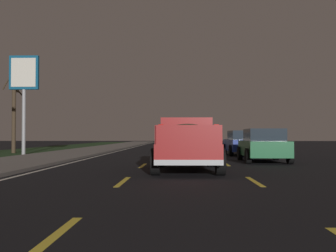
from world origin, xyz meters
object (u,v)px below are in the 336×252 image
Objects in this scene: sedan_blue at (242,143)px; sedan_white at (181,140)px; sedan_tan at (183,141)px; pickup_truck at (187,143)px; sedan_green at (263,145)px; gas_price_sign at (24,81)px; bare_tree_far at (14,112)px.

sedan_white is (14.77, 3.82, 0.00)m from sedan_blue.
pickup_truck is at bearing -179.88° from sedan_tan.
pickup_truck is at bearing 143.29° from sedan_green.
sedan_white is (21.53, 3.80, 0.00)m from sedan_green.
sedan_green is 21.86m from sedan_white.
gas_price_sign is (0.38, 14.02, 4.01)m from sedan_blue.
pickup_truck is at bearing -140.47° from bare_tree_far.
gas_price_sign is (12.03, 10.36, 3.82)m from pickup_truck.
sedan_tan is 0.69× the size of gas_price_sign.
gas_price_sign is (7.13, 14.01, 4.01)m from sedan_green.
gas_price_sign is at bearing 88.47° from sedan_blue.
gas_price_sign is (-5.58, 10.32, 4.01)m from sedan_tan.
sedan_blue is 15.26m from sedan_white.
bare_tree_far reaches higher than sedan_green.
sedan_blue is at bearing -0.15° from sedan_green.
pickup_truck is 1.22× the size of sedan_blue.
gas_price_sign reaches higher than sedan_tan.
sedan_blue is at bearing -165.50° from sedan_white.
sedan_green is 0.69× the size of gas_price_sign.
sedan_white is 0.69× the size of gas_price_sign.
bare_tree_far is (9.68, 15.68, 2.09)m from sedan_green.
pickup_truck reaches higher than sedan_white.
bare_tree_far is (14.58, 12.03, 1.90)m from pickup_truck.
sedan_white is at bearing 10.02° from sedan_green.
gas_price_sign reaches higher than sedan_white.
sedan_tan is at bearing 0.12° from pickup_truck.
sedan_green is at bearing -36.71° from pickup_truck.
bare_tree_far is at bearing 79.45° from sedan_blue.
sedan_green is 1.00× the size of sedan_tan.
bare_tree_far is at bearing 33.32° from gas_price_sign.
sedan_green is 0.74× the size of bare_tree_far.
pickup_truck is 1.23× the size of sedan_white.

